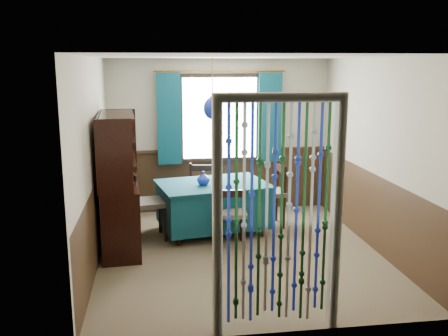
{
  "coord_description": "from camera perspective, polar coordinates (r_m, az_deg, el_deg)",
  "views": [
    {
      "loc": [
        -1.06,
        -6.06,
        2.42
      ],
      "look_at": [
        -0.12,
        0.58,
        1.01
      ],
      "focal_mm": 40.0,
      "sensor_mm": 36.0,
      "label": 1
    }
  ],
  "objects": [
    {
      "name": "vase_table",
      "position": [
        7.04,
        -2.37,
        -1.25
      ],
      "size": [
        0.22,
        0.22,
        0.18
      ],
      "primitive_type": "imported",
      "rotation": [
        0.0,
        0.0,
        -0.33
      ],
      "color": "#172DA0",
      "rests_on": "dining_table"
    },
    {
      "name": "sideboard",
      "position": [
        6.74,
        -11.86,
        -3.88
      ],
      "size": [
        0.56,
        1.4,
        1.79
      ],
      "rotation": [
        0.0,
        0.0,
        0.06
      ],
      "color": "black",
      "rests_on": "floor"
    },
    {
      "name": "dining_table",
      "position": [
        7.24,
        -1.29,
        -4.1
      ],
      "size": [
        1.7,
        1.33,
        0.73
      ],
      "rotation": [
        0.0,
        0.0,
        0.19
      ],
      "color": "#104554",
      "rests_on": "floor"
    },
    {
      "name": "chair_left",
      "position": [
        7.03,
        -8.84,
        -4.03
      ],
      "size": [
        0.53,
        0.54,
        0.96
      ],
      "rotation": [
        0.0,
        0.0,
        -1.41
      ],
      "color": "black",
      "rests_on": "floor"
    },
    {
      "name": "wainscot_right",
      "position": [
        6.96,
        16.5,
        -4.63
      ],
      "size": [
        0.0,
        4.0,
        4.0
      ],
      "primitive_type": "plane",
      "rotation": [
        1.57,
        0.0,
        -1.57
      ],
      "color": "#3B2716",
      "rests_on": "ground"
    },
    {
      "name": "wainscot_front",
      "position": [
        4.63,
        6.14,
        -12.71
      ],
      "size": [
        3.6,
        0.0,
        3.6
      ],
      "primitive_type": "plane",
      "rotation": [
        -1.57,
        0.0,
        0.0
      ],
      "color": "#3B2716",
      "rests_on": "ground"
    },
    {
      "name": "chair_far",
      "position": [
        7.86,
        -2.56,
        -2.55
      ],
      "size": [
        0.48,
        0.46,
        0.87
      ],
      "rotation": [
        0.0,
        0.0,
        3.02
      ],
      "color": "black",
      "rests_on": "floor"
    },
    {
      "name": "wainscot_back",
      "position": [
        8.34,
        -0.51,
        -1.45
      ],
      "size": [
        3.6,
        0.0,
        3.6
      ],
      "primitive_type": "plane",
      "rotation": [
        1.57,
        0.0,
        0.0
      ],
      "color": "#3B2716",
      "rests_on": "ground"
    },
    {
      "name": "doorway",
      "position": [
        4.47,
        6.15,
        -6.04
      ],
      "size": [
        1.16,
        0.12,
        2.18
      ],
      "primitive_type": null,
      "color": "silver",
      "rests_on": "ground"
    },
    {
      "name": "floor",
      "position": [
        6.61,
        1.8,
        -9.61
      ],
      "size": [
        4.0,
        4.0,
        0.0
      ],
      "primitive_type": "plane",
      "color": "brown",
      "rests_on": "ground"
    },
    {
      "name": "wall_left",
      "position": [
        6.21,
        -14.71,
        0.63
      ],
      "size": [
        0.0,
        4.0,
        4.0
      ],
      "primitive_type": "plane",
      "rotation": [
        1.57,
        0.0,
        1.57
      ],
      "color": "#BAB198",
      "rests_on": "ground"
    },
    {
      "name": "wall_back",
      "position": [
        8.21,
        -0.53,
        3.68
      ],
      "size": [
        3.6,
        0.0,
        3.6
      ],
      "primitive_type": "plane",
      "rotation": [
        1.57,
        0.0,
        0.0
      ],
      "color": "#BAB198",
      "rests_on": "ground"
    },
    {
      "name": "chair_near",
      "position": [
        6.67,
        0.77,
        -5.29
      ],
      "size": [
        0.45,
        0.43,
        0.85
      ],
      "rotation": [
        0.0,
        0.0,
        -0.07
      ],
      "color": "black",
      "rests_on": "floor"
    },
    {
      "name": "bowl_shelf",
      "position": [
        6.29,
        -11.74,
        0.93
      ],
      "size": [
        0.27,
        0.27,
        0.05
      ],
      "primitive_type": "imported",
      "rotation": [
        0.0,
        0.0,
        0.26
      ],
      "color": "beige",
      "rests_on": "sideboard"
    },
    {
      "name": "wainscot_left",
      "position": [
        6.39,
        -14.23,
        -5.97
      ],
      "size": [
        0.0,
        4.0,
        4.0
      ],
      "primitive_type": "plane",
      "rotation": [
        1.57,
        0.0,
        1.57
      ],
      "color": "#3B2716",
      "rests_on": "ground"
    },
    {
      "name": "vase_sideboard",
      "position": [
        6.88,
        -11.37,
        -0.28
      ],
      "size": [
        0.26,
        0.26,
        0.21
      ],
      "primitive_type": "imported",
      "rotation": [
        0.0,
        0.0,
        0.38
      ],
      "color": "beige",
      "rests_on": "sideboard"
    },
    {
      "name": "window",
      "position": [
        8.12,
        -0.49,
        5.72
      ],
      "size": [
        1.32,
        0.12,
        1.42
      ],
      "primitive_type": "cube",
      "color": "black",
      "rests_on": "wall_back"
    },
    {
      "name": "wall_right",
      "position": [
        6.8,
        16.99,
        1.45
      ],
      "size": [
        0.0,
        4.0,
        4.0
      ],
      "primitive_type": "plane",
      "rotation": [
        1.57,
        0.0,
        -1.57
      ],
      "color": "#BAB198",
      "rests_on": "ground"
    },
    {
      "name": "wall_front",
      "position": [
        4.35,
        6.4,
        -3.78
      ],
      "size": [
        3.6,
        0.0,
        3.6
      ],
      "primitive_type": "plane",
      "rotation": [
        -1.57,
        0.0,
        0.0
      ],
      "color": "#BAB198",
      "rests_on": "ground"
    },
    {
      "name": "chair_right",
      "position": [
        7.56,
        5.34,
        -2.85
      ],
      "size": [
        0.47,
        0.49,
        0.95
      ],
      "rotation": [
        0.0,
        0.0,
        1.61
      ],
      "color": "black",
      "rests_on": "floor"
    },
    {
      "name": "pendant_lamp",
      "position": [
        6.99,
        -1.34,
        6.85
      ],
      "size": [
        0.25,
        0.25,
        0.85
      ],
      "color": "olive",
      "rests_on": "ceiling"
    },
    {
      "name": "ceiling",
      "position": [
        6.15,
        1.95,
        12.61
      ],
      "size": [
        4.0,
        4.0,
        0.0
      ],
      "primitive_type": "plane",
      "rotation": [
        3.14,
        0.0,
        0.0
      ],
      "color": "silver",
      "rests_on": "ground"
    }
  ]
}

